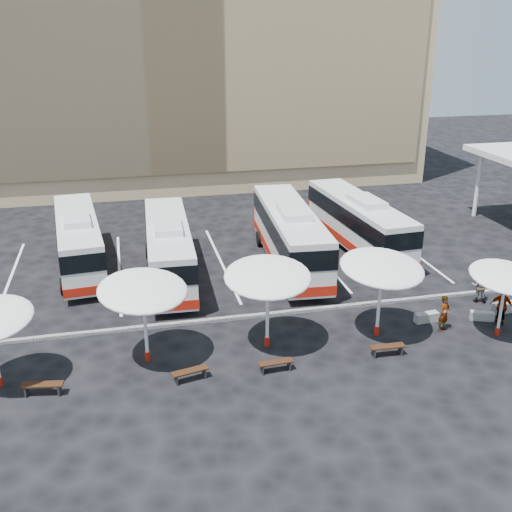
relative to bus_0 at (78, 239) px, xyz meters
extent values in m
plane|color=black|center=(8.16, -9.03, -1.74)|extent=(120.00, 120.00, 0.00)
cube|color=tan|center=(8.16, 22.97, 10.76)|extent=(42.00, 18.00, 25.00)
cube|color=tan|center=(8.16, 13.87, 10.26)|extent=(40.00, 0.30, 20.00)
cylinder|color=silver|center=(28.16, 3.97, 0.66)|extent=(0.30, 0.30, 4.80)
cube|color=black|center=(8.16, -8.53, -1.66)|extent=(34.00, 0.25, 0.15)
cube|color=white|center=(-3.84, -1.03, -1.73)|extent=(0.15, 12.00, 0.01)
cube|color=white|center=(2.16, -1.03, -1.73)|extent=(0.15, 12.00, 0.01)
cube|color=white|center=(8.16, -1.03, -1.73)|extent=(0.15, 12.00, 0.01)
cube|color=white|center=(14.16, -1.03, -1.73)|extent=(0.15, 12.00, 0.01)
cube|color=white|center=(20.16, -1.03, -1.73)|extent=(0.15, 12.00, 0.01)
cube|color=silver|center=(0.00, -0.01, -0.01)|extent=(3.24, 10.78, 2.65)
cube|color=black|center=(0.00, -0.01, 0.52)|extent=(3.29, 10.84, 0.97)
cube|color=#A5190B|center=(0.00, -0.01, -0.99)|extent=(3.29, 10.84, 0.49)
cube|color=#A5190B|center=(-0.52, 5.27, -0.68)|extent=(2.27, 0.40, 1.24)
cube|color=silver|center=(0.09, -0.89, 1.49)|extent=(1.67, 2.78, 0.35)
cylinder|color=black|center=(-1.40, 2.96, -1.30)|extent=(0.39, 0.91, 0.88)
cylinder|color=black|center=(0.80, 3.18, -1.30)|extent=(0.39, 0.91, 0.88)
cylinder|color=black|center=(-0.75, -3.64, -1.30)|extent=(0.39, 0.91, 0.88)
cylinder|color=black|center=(1.45, -3.43, -1.30)|extent=(0.39, 0.91, 0.88)
cube|color=silver|center=(4.95, -2.61, 0.03)|extent=(2.70, 10.94, 2.71)
cube|color=black|center=(4.95, -2.61, 0.57)|extent=(2.76, 11.00, 1.00)
cube|color=#A5190B|center=(4.95, -2.61, -0.97)|extent=(2.76, 11.00, 0.50)
cube|color=#A5190B|center=(5.17, 2.82, -0.65)|extent=(2.32, 0.27, 1.27)
cube|color=silver|center=(4.91, -3.51, 1.56)|extent=(1.56, 2.77, 0.36)
cylinder|color=black|center=(3.95, 0.60, -1.29)|extent=(0.35, 0.92, 0.90)
cylinder|color=black|center=(6.21, 0.51, -1.29)|extent=(0.35, 0.92, 0.90)
cylinder|color=black|center=(3.67, -6.18, -1.29)|extent=(0.35, 0.92, 0.90)
cylinder|color=black|center=(5.94, -6.27, -1.29)|extent=(0.35, 0.92, 0.90)
cube|color=silver|center=(12.04, -2.26, 0.16)|extent=(3.31, 11.85, 2.92)
cube|color=black|center=(12.04, -2.26, 0.75)|extent=(3.37, 11.91, 1.07)
cube|color=#A5190B|center=(12.04, -2.26, -0.91)|extent=(3.37, 11.91, 0.54)
cube|color=#A5190B|center=(12.48, 3.58, -0.57)|extent=(2.50, 0.38, 1.36)
cube|color=silver|center=(11.97, -3.23, 1.82)|extent=(1.78, 3.03, 0.39)
cylinder|color=black|center=(11.08, 1.24, -1.25)|extent=(0.41, 1.00, 0.97)
cylinder|color=black|center=(13.51, 1.05, -1.25)|extent=(0.41, 1.00, 0.97)
cylinder|color=black|center=(10.53, -6.05, -1.25)|extent=(0.41, 1.00, 0.97)
cylinder|color=black|center=(12.97, -6.24, -1.25)|extent=(0.41, 1.00, 0.97)
cube|color=silver|center=(16.98, -0.64, 0.06)|extent=(3.03, 11.22, 2.77)
cube|color=black|center=(16.98, -0.64, 0.62)|extent=(3.08, 11.28, 1.02)
cube|color=#A5190B|center=(16.98, -0.64, -0.95)|extent=(3.08, 11.28, 0.51)
cube|color=#A5190B|center=(16.62, 4.90, -0.63)|extent=(2.37, 0.34, 1.29)
cube|color=silver|center=(17.04, -1.56, 1.63)|extent=(1.66, 2.86, 0.37)
cylinder|color=black|center=(15.62, 2.52, -1.28)|extent=(0.38, 0.94, 0.92)
cylinder|color=black|center=(17.92, 2.66, -1.28)|extent=(0.38, 0.94, 0.92)
cylinder|color=black|center=(16.07, -4.40, -1.28)|extent=(0.38, 0.94, 0.92)
cylinder|color=black|center=(18.37, -4.25, -1.28)|extent=(0.38, 0.94, 0.92)
cylinder|color=#A5190B|center=(-2.61, -12.08, -1.54)|extent=(0.26, 0.26, 0.39)
cylinder|color=silver|center=(3.19, -11.46, -0.12)|extent=(0.19, 0.19, 3.23)
cylinder|color=#A5190B|center=(3.19, -11.46, -1.52)|extent=(0.31, 0.31, 0.43)
ellipsoid|color=white|center=(3.19, -11.46, 1.54)|extent=(4.74, 4.77, 1.11)
cylinder|color=silver|center=(8.43, -11.39, -0.09)|extent=(0.17, 0.17, 3.31)
cylinder|color=#A5190B|center=(8.43, -11.39, -1.52)|extent=(0.27, 0.27, 0.44)
ellipsoid|color=white|center=(8.43, -11.39, 1.62)|extent=(4.23, 4.27, 1.13)
cylinder|color=silver|center=(13.59, -11.53, -0.09)|extent=(0.18, 0.18, 3.29)
cylinder|color=#A5190B|center=(13.59, -11.53, -1.52)|extent=(0.29, 0.29, 0.44)
ellipsoid|color=white|center=(13.59, -11.53, 1.61)|extent=(4.47, 4.51, 1.13)
cylinder|color=silver|center=(18.98, -12.81, -0.31)|extent=(0.16, 0.16, 2.87)
cylinder|color=#A5190B|center=(18.98, -12.81, -1.55)|extent=(0.25, 0.25, 0.38)
ellipsoid|color=white|center=(18.98, -12.81, 1.17)|extent=(3.88, 3.91, 0.98)
cube|color=black|center=(-0.89, -13.09, -1.29)|extent=(1.62, 0.67, 0.06)
cube|color=black|center=(-1.51, -12.99, -1.53)|extent=(0.13, 0.40, 0.42)
cube|color=black|center=(-0.27, -13.20, -1.53)|extent=(0.13, 0.40, 0.42)
cube|color=black|center=(4.76, -13.36, -1.31)|extent=(1.55, 0.73, 0.06)
cube|color=black|center=(4.18, -13.50, -1.54)|extent=(0.14, 0.38, 0.40)
cube|color=black|center=(5.35, -13.23, -1.54)|extent=(0.14, 0.38, 0.40)
cube|color=black|center=(8.27, -13.48, -1.32)|extent=(1.48, 0.48, 0.06)
cube|color=black|center=(7.69, -13.52, -1.54)|extent=(0.08, 0.37, 0.39)
cube|color=black|center=(8.86, -13.45, -1.54)|extent=(0.08, 0.37, 0.39)
cube|color=black|center=(13.28, -13.34, -1.30)|extent=(1.55, 0.46, 0.06)
cube|color=black|center=(12.66, -13.32, -1.53)|extent=(0.07, 0.39, 0.41)
cube|color=black|center=(13.89, -13.36, -1.53)|extent=(0.07, 0.39, 0.41)
cube|color=gray|center=(16.47, -10.83, -1.52)|extent=(1.22, 0.51, 0.45)
cube|color=gray|center=(19.17, -11.28, -1.53)|extent=(1.16, 0.75, 0.41)
cube|color=gray|center=(20.76, -10.76, -1.50)|extent=(1.34, 0.57, 0.49)
imported|color=black|center=(16.78, -11.79, -0.87)|extent=(0.76, 0.66, 1.74)
imported|color=black|center=(20.15, -9.41, -0.87)|extent=(1.07, 1.01, 1.74)
imported|color=black|center=(19.75, -11.80, -0.84)|extent=(1.07, 1.04, 1.80)
camera|label=1|loc=(2.72, -34.04, 11.62)|focal=42.00mm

